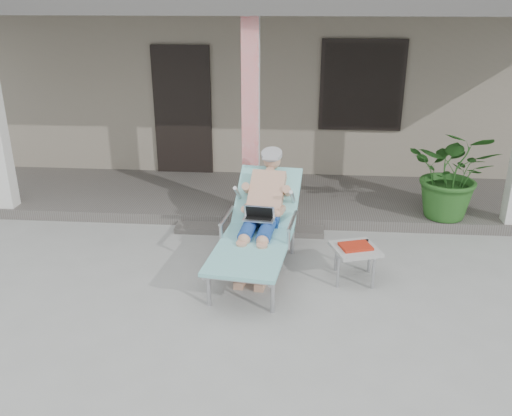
{
  "coord_description": "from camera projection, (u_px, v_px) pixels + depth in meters",
  "views": [
    {
      "loc": [
        0.64,
        -4.81,
        3.0
      ],
      "look_at": [
        0.2,
        0.6,
        0.85
      ],
      "focal_mm": 38.0,
      "sensor_mm": 36.0,
      "label": 1
    }
  ],
  "objects": [
    {
      "name": "porch_deck",
      "position": [
        256.0,
        197.0,
        8.36
      ],
      "size": [
        10.0,
        2.0,
        0.15
      ],
      "primitive_type": "cube",
      "color": "#605B56",
      "rests_on": "ground"
    },
    {
      "name": "lounger",
      "position": [
        260.0,
        200.0,
        6.15
      ],
      "size": [
        1.0,
        2.09,
        1.32
      ],
      "rotation": [
        0.0,
        0.0,
        -0.12
      ],
      "color": "#B7B7BC",
      "rests_on": "ground"
    },
    {
      "name": "house",
      "position": [
        270.0,
        64.0,
        11.01
      ],
      "size": [
        10.4,
        5.4,
        3.3
      ],
      "color": "gray",
      "rests_on": "ground"
    },
    {
      "name": "porch_overhang",
      "position": [
        256.0,
        11.0,
        7.31
      ],
      "size": [
        10.0,
        2.3,
        2.85
      ],
      "color": "silver",
      "rests_on": "porch_deck"
    },
    {
      "name": "porch_step",
      "position": [
        249.0,
        230.0,
        7.31
      ],
      "size": [
        2.0,
        0.3,
        0.07
      ],
      "primitive_type": "cube",
      "color": "#605B56",
      "rests_on": "ground"
    },
    {
      "name": "potted_palm",
      "position": [
        453.0,
        174.0,
        7.2
      ],
      "size": [
        1.41,
        1.33,
        1.25
      ],
      "primitive_type": "imported",
      "rotation": [
        0.0,
        0.0,
        -0.39
      ],
      "color": "#26591E",
      "rests_on": "porch_deck"
    },
    {
      "name": "ground",
      "position": [
        232.0,
        305.0,
        5.6
      ],
      "size": [
        60.0,
        60.0,
        0.0
      ],
      "primitive_type": "plane",
      "color": "#9E9E99",
      "rests_on": "ground"
    },
    {
      "name": "side_table",
      "position": [
        355.0,
        251.0,
        5.98
      ],
      "size": [
        0.6,
        0.6,
        0.43
      ],
      "rotation": [
        0.0,
        0.0,
        0.31
      ],
      "color": "#A7A7A3",
      "rests_on": "ground"
    }
  ]
}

